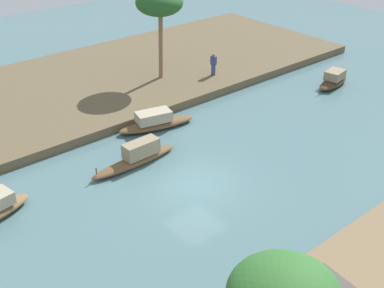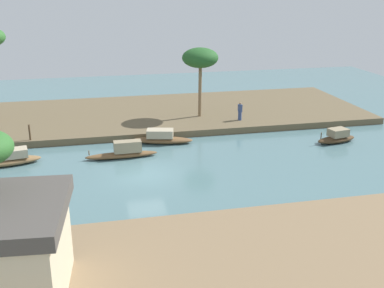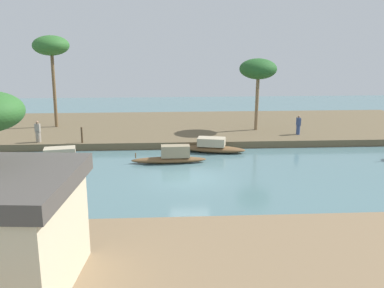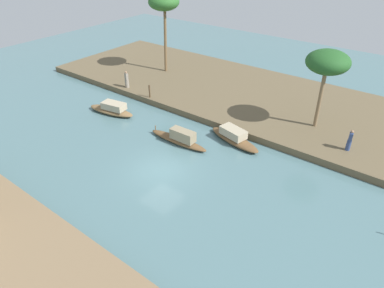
# 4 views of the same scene
# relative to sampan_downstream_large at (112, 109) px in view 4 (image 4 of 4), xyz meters

# --- Properties ---
(river_water) EXTENTS (71.84, 71.84, 0.00)m
(river_water) POSITION_rel_sampan_downstream_large_xyz_m (-8.94, 3.71, -0.43)
(river_water) COLOR slate
(river_water) RESTS_ON ground
(riverbank_left) EXTENTS (44.18, 13.61, 0.55)m
(riverbank_left) POSITION_rel_sampan_downstream_large_xyz_m (-8.94, -10.12, -0.16)
(riverbank_left) COLOR brown
(riverbank_left) RESTS_ON ground
(sampan_downstream_large) EXTENTS (4.64, 2.00, 1.11)m
(sampan_downstream_large) POSITION_rel_sampan_downstream_large_xyz_m (0.00, 0.00, 0.00)
(sampan_downstream_large) COLOR brown
(sampan_downstream_large) RESTS_ON river_water
(sampan_near_left_bank) EXTENTS (4.87, 2.30, 1.11)m
(sampan_near_left_bank) POSITION_rel_sampan_downstream_large_xyz_m (-10.98, -2.37, -0.01)
(sampan_near_left_bank) COLOR brown
(sampan_near_left_bank) RESTS_ON river_water
(sampan_open_hull) EXTENTS (5.15, 0.99, 1.23)m
(sampan_open_hull) POSITION_rel_sampan_downstream_large_xyz_m (-7.84, 0.26, 0.02)
(sampan_open_hull) COLOR brown
(sampan_open_hull) RESTS_ON river_water
(person_on_near_bank) EXTENTS (0.49, 0.49, 1.66)m
(person_on_near_bank) POSITION_rel_sampan_downstream_large_xyz_m (2.28, -4.07, 0.80)
(person_on_near_bank) COLOR gray
(person_on_near_bank) RESTS_ON riverbank_left
(person_by_mooring) EXTENTS (0.37, 0.45, 1.60)m
(person_by_mooring) POSITION_rel_sampan_downstream_large_xyz_m (-18.37, -5.52, 0.86)
(person_by_mooring) COLOR #33477A
(person_by_mooring) RESTS_ON riverbank_left
(mooring_post) EXTENTS (0.14, 0.14, 1.21)m
(mooring_post) POSITION_rel_sampan_downstream_large_xyz_m (-1.10, -3.68, 0.72)
(mooring_post) COLOR #4C3823
(mooring_post) RESTS_ON riverbank_left
(palm_tree_left_near) EXTENTS (3.14, 3.14, 6.10)m
(palm_tree_left_near) POSITION_rel_sampan_downstream_large_xyz_m (-15.26, -7.48, 5.29)
(palm_tree_left_near) COLOR #7F6647
(palm_tree_left_near) RESTS_ON riverbank_left
(palm_tree_left_far) EXTENTS (3.12, 3.12, 7.97)m
(palm_tree_left_far) POSITION_rel_sampan_downstream_large_xyz_m (2.30, -10.00, 7.10)
(palm_tree_left_far) COLOR brown
(palm_tree_left_far) RESTS_ON riverbank_left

